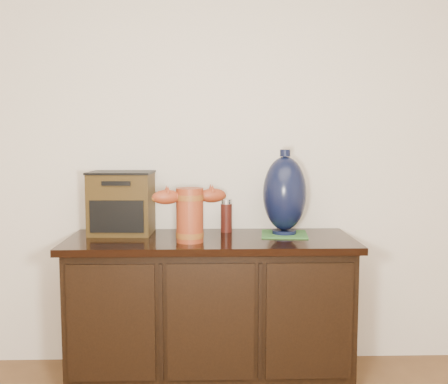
{
  "coord_description": "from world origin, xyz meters",
  "views": [
    {
      "loc": [
        -0.0,
        -0.41,
        1.26
      ],
      "look_at": [
        0.07,
        2.18,
        1.0
      ],
      "focal_mm": 42.0,
      "sensor_mm": 36.0,
      "label": 1
    }
  ],
  "objects_px": {
    "tv_radio": "(122,203)",
    "spray_can": "(226,216)",
    "lamp_base": "(285,194)",
    "sideboard": "(211,308)",
    "terracotta_vessel": "(190,212)"
  },
  "relations": [
    {
      "from": "tv_radio",
      "to": "spray_can",
      "type": "distance_m",
      "value": 0.56
    },
    {
      "from": "lamp_base",
      "to": "sideboard",
      "type": "bearing_deg",
      "value": -168.64
    },
    {
      "from": "sideboard",
      "to": "lamp_base",
      "type": "relative_size",
      "value": 3.3
    },
    {
      "from": "spray_can",
      "to": "lamp_base",
      "type": "bearing_deg",
      "value": -17.65
    },
    {
      "from": "terracotta_vessel",
      "to": "tv_radio",
      "type": "bearing_deg",
      "value": 130.24
    },
    {
      "from": "terracotta_vessel",
      "to": "spray_can",
      "type": "distance_m",
      "value": 0.34
    },
    {
      "from": "tv_radio",
      "to": "sideboard",
      "type": "bearing_deg",
      "value": -14.49
    },
    {
      "from": "sideboard",
      "to": "tv_radio",
      "type": "height_order",
      "value": "tv_radio"
    },
    {
      "from": "spray_can",
      "to": "terracotta_vessel",
      "type": "bearing_deg",
      "value": -124.15
    },
    {
      "from": "sideboard",
      "to": "tv_radio",
      "type": "xyz_separation_m",
      "value": [
        -0.47,
        0.14,
        0.53
      ]
    },
    {
      "from": "sideboard",
      "to": "lamp_base",
      "type": "bearing_deg",
      "value": 11.36
    },
    {
      "from": "lamp_base",
      "to": "spray_can",
      "type": "bearing_deg",
      "value": 162.35
    },
    {
      "from": "sideboard",
      "to": "spray_can",
      "type": "distance_m",
      "value": 0.5
    },
    {
      "from": "sideboard",
      "to": "spray_can",
      "type": "bearing_deg",
      "value": 63.55
    },
    {
      "from": "sideboard",
      "to": "terracotta_vessel",
      "type": "relative_size",
      "value": 3.89
    }
  ]
}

